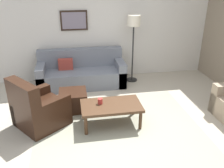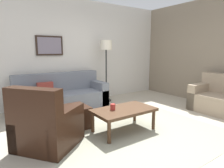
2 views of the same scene
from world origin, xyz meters
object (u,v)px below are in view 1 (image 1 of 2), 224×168
object	(u,v)px
ottoman	(73,100)
coffee_table	(111,107)
couch_main	(81,73)
cup	(100,101)
lamp_standing	(134,28)
framed_artwork	(74,20)
armchair_leather	(37,111)

from	to	relation	value
ottoman	coffee_table	size ratio (longest dim) A/B	0.51
couch_main	cup	xyz separation A→B (m)	(0.25, -1.89, 0.16)
coffee_table	lamp_standing	xyz separation A→B (m)	(0.90, 1.96, 1.05)
lamp_standing	framed_artwork	world-z (taller)	framed_artwork
armchair_leather	lamp_standing	distance (m)	3.07
lamp_standing	couch_main	bearing A→B (deg)	179.92
armchair_leather	ottoman	distance (m)	0.83
coffee_table	cup	distance (m)	0.23
armchair_leather	coffee_table	world-z (taller)	armchair_leather
couch_main	armchair_leather	bearing A→B (deg)	-116.55
couch_main	framed_artwork	bearing A→B (deg)	103.40
couch_main	cup	bearing A→B (deg)	-82.63
couch_main	lamp_standing	xyz separation A→B (m)	(1.34, -0.00, 1.11)
ottoman	lamp_standing	distance (m)	2.37
coffee_table	cup	world-z (taller)	cup
couch_main	coffee_table	bearing A→B (deg)	-77.45
ottoman	framed_artwork	xyz separation A→B (m)	(0.15, 1.69, 1.35)
couch_main	lamp_standing	world-z (taller)	lamp_standing
cup	lamp_standing	bearing A→B (deg)	60.02
ottoman	lamp_standing	xyz separation A→B (m)	(1.58, 1.28, 1.21)
coffee_table	lamp_standing	size ratio (longest dim) A/B	0.64
coffee_table	cup	bearing A→B (deg)	160.36
lamp_standing	coffee_table	bearing A→B (deg)	-114.65
framed_artwork	cup	bearing A→B (deg)	-81.56
armchair_leather	couch_main	bearing A→B (deg)	63.45
couch_main	armchair_leather	distance (m)	2.01
armchair_leather	cup	distance (m)	1.16
ottoman	framed_artwork	bearing A→B (deg)	84.88
ottoman	cup	xyz separation A→B (m)	(0.49, -0.61, 0.26)
couch_main	lamp_standing	distance (m)	1.74
ottoman	couch_main	bearing A→B (deg)	79.14
armchair_leather	ottoman	world-z (taller)	armchair_leather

